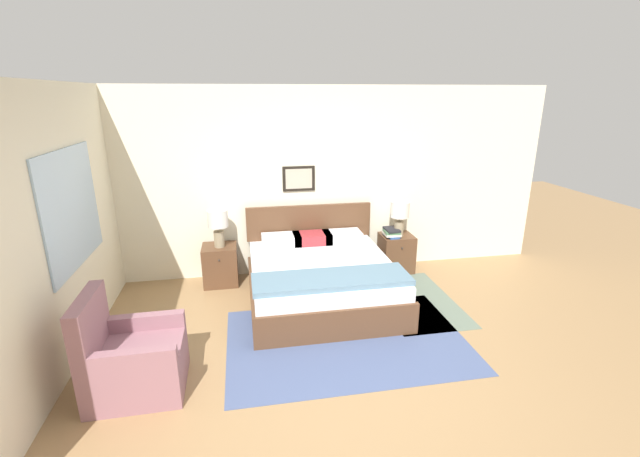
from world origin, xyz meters
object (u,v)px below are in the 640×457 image
at_px(nightstand_by_door, 396,253).
at_px(table_lamp_near_window, 218,223).
at_px(armchair, 131,360).
at_px(bed, 321,278).
at_px(table_lamp_by_door, 400,213).
at_px(nightstand_near_window, 220,265).

xyz_separation_m(nightstand_by_door, table_lamp_near_window, (-2.49, -0.03, 0.61)).
height_order(armchair, nightstand_by_door, armchair).
bearing_deg(table_lamp_near_window, bed, -29.56).
height_order(bed, table_lamp_by_door, table_lamp_by_door).
xyz_separation_m(table_lamp_near_window, table_lamp_by_door, (2.50, 0.00, 0.00)).
xyz_separation_m(bed, nightstand_by_door, (1.25, 0.73, -0.02)).
xyz_separation_m(bed, table_lamp_by_door, (1.26, 0.70, 0.58)).
distance_m(bed, table_lamp_by_door, 1.56).
bearing_deg(table_lamp_near_window, nightstand_by_door, 0.62).
relative_size(bed, nightstand_by_door, 3.54).
height_order(armchair, nightstand_near_window, armchair).
xyz_separation_m(bed, table_lamp_near_window, (-1.24, 0.70, 0.58)).
distance_m(armchair, nightstand_by_door, 3.82).
xyz_separation_m(nightstand_near_window, table_lamp_near_window, (0.01, -0.03, 0.61)).
bearing_deg(table_lamp_by_door, table_lamp_near_window, 180.00).
bearing_deg(nightstand_by_door, armchair, -146.35).
relative_size(armchair, nightstand_by_door, 1.70).
xyz_separation_m(nightstand_near_window, table_lamp_by_door, (2.51, -0.03, 0.61)).
bearing_deg(armchair, bed, 124.94).
distance_m(table_lamp_near_window, table_lamp_by_door, 2.50).
height_order(nightstand_by_door, table_lamp_near_window, table_lamp_near_window).
xyz_separation_m(armchair, nightstand_by_door, (3.18, 2.11, -0.03)).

